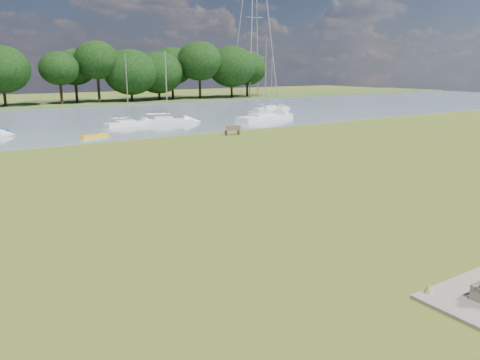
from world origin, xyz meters
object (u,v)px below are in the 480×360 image
sailboat_6 (265,116)px  sailboat_7 (128,122)px  kayak (95,136)px  sailboat_1 (271,108)px  sailboat_4 (167,119)px  riverbank_bench (233,130)px

sailboat_6 → sailboat_7: (-17.01, 3.54, -0.11)m
kayak → sailboat_6: bearing=-9.5°
sailboat_1 → sailboat_7: sailboat_7 is taller
sailboat_4 → kayak: bearing=-129.2°
riverbank_bench → kayak: 13.53m
sailboat_7 → sailboat_1: bearing=7.0°
kayak → sailboat_1: bearing=5.0°
sailboat_4 → sailboat_1: bearing=37.8°
riverbank_bench → sailboat_1: 27.26m
sailboat_6 → sailboat_7: sailboat_6 is taller
sailboat_1 → sailboat_4: (-20.91, -6.99, 0.04)m
sailboat_7 → riverbank_bench: bearing=-71.2°
kayak → sailboat_7: 9.24m
kayak → sailboat_4: (10.61, 6.50, 0.36)m
kayak → sailboat_4: size_ratio=0.34×
riverbank_bench → sailboat_1: bearing=52.3°
riverbank_bench → sailboat_4: (-1.61, 12.27, 0.06)m
sailboat_7 → sailboat_4: bearing=-13.8°
sailboat_6 → sailboat_1: bearing=38.9°
riverbank_bench → sailboat_6: size_ratio=0.16×
sailboat_1 → sailboat_7: 26.34m
sailboat_4 → sailboat_7: 4.66m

